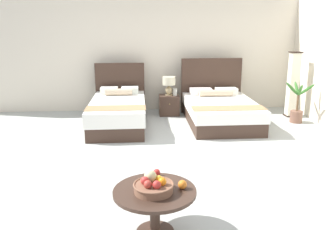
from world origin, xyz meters
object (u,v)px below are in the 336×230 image
(floor_lamp_corner, at_px, (293,85))
(potted_palm, at_px, (297,110))
(nightstand, at_px, (169,105))
(fruit_bowl, at_px, (153,186))
(bed_near_window, at_px, (118,111))
(coffee_table, at_px, (155,199))
(loose_orange, at_px, (182,185))
(table_lamp, at_px, (169,83))
(loose_apple, at_px, (157,172))
(bed_near_corner, at_px, (220,110))
(vase, at_px, (175,92))

(floor_lamp_corner, distance_m, potted_palm, 0.70)
(nightstand, bearing_deg, fruit_bowl, -96.50)
(bed_near_window, bearing_deg, coffee_table, -81.48)
(bed_near_window, xyz_separation_m, potted_palm, (3.81, -0.09, -0.03))
(bed_near_window, height_order, loose_orange, bed_near_window)
(table_lamp, bearing_deg, potted_palm, -18.28)
(potted_palm, bearing_deg, loose_apple, -131.85)
(bed_near_corner, relative_size, vase, 12.91)
(floor_lamp_corner, bearing_deg, bed_near_corner, -166.71)
(vase, bearing_deg, coffee_table, -98.07)
(bed_near_corner, xyz_separation_m, coffee_table, (-1.55, -3.98, 0.09))
(table_lamp, relative_size, coffee_table, 0.52)
(vase, relative_size, fruit_bowl, 0.41)
(bed_near_window, height_order, coffee_table, bed_near_window)
(bed_near_corner, bearing_deg, loose_apple, -112.58)
(nightstand, distance_m, loose_orange, 4.75)
(table_lamp, relative_size, loose_orange, 4.75)
(vase, xyz_separation_m, potted_palm, (2.55, -0.83, -0.27))
(bed_near_window, distance_m, fruit_bowl, 4.06)
(nightstand, xyz_separation_m, fruit_bowl, (-0.54, -4.78, 0.31))
(floor_lamp_corner, bearing_deg, table_lamp, 172.49)
(potted_palm, bearing_deg, bed_near_corner, 176.35)
(bed_near_corner, height_order, table_lamp, bed_near_corner)
(bed_near_window, height_order, potted_palm, bed_near_window)
(floor_lamp_corner, bearing_deg, bed_near_window, -173.78)
(fruit_bowl, height_order, loose_apple, fruit_bowl)
(bed_near_window, xyz_separation_m, bed_near_corner, (2.15, 0.01, -0.01))
(bed_near_window, distance_m, loose_orange, 4.07)
(bed_near_window, bearing_deg, floor_lamp_corner, 6.22)
(vase, bearing_deg, table_lamp, 156.30)
(nightstand, height_order, loose_orange, loose_orange)
(table_lamp, distance_m, fruit_bowl, 4.83)
(loose_orange, distance_m, floor_lamp_corner, 5.34)
(bed_near_window, relative_size, bed_near_corner, 1.05)
(nightstand, height_order, fruit_bowl, fruit_bowl)
(coffee_table, distance_m, floor_lamp_corner, 5.51)
(nightstand, height_order, floor_lamp_corner, floor_lamp_corner)
(loose_apple, bearing_deg, floor_lamp_corner, 51.18)
(bed_near_corner, bearing_deg, vase, 140.95)
(loose_apple, xyz_separation_m, floor_lamp_corner, (3.27, 4.07, 0.21))
(loose_orange, bearing_deg, nightstand, 86.94)
(vase, xyz_separation_m, coffee_table, (-0.67, -4.70, -0.17))
(table_lamp, bearing_deg, loose_apple, -96.36)
(nightstand, bearing_deg, floor_lamp_corner, -7.10)
(bed_near_corner, height_order, fruit_bowl, bed_near_corner)
(bed_near_corner, height_order, loose_orange, bed_near_corner)
(fruit_bowl, bearing_deg, loose_apple, 82.16)
(vase, xyz_separation_m, loose_orange, (-0.39, -4.70, -0.02))
(table_lamp, height_order, floor_lamp_corner, floor_lamp_corner)
(bed_near_window, bearing_deg, loose_orange, -77.61)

